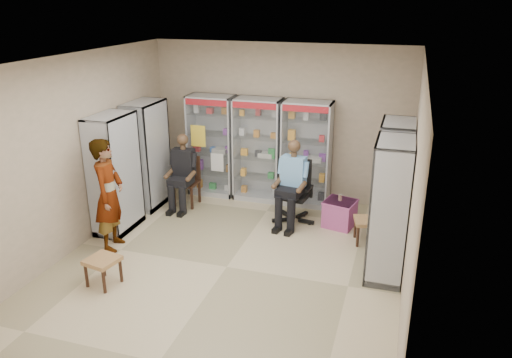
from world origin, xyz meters
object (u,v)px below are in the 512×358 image
(cabinet_back_mid, at_px, (258,150))
(seated_shopkeeper, at_px, (294,185))
(office_chair, at_px, (294,192))
(cabinet_back_left, at_px, (212,146))
(cabinet_back_right, at_px, (306,154))
(pink_trunk, at_px, (340,213))
(standing_man, at_px, (109,195))
(woven_stool_a, at_px, (367,231))
(woven_stool_b, at_px, (104,271))
(cabinet_left_far, at_px, (147,155))
(cabinet_right_far, at_px, (393,183))
(wooden_chair, at_px, (186,182))
(cabinet_right_near, at_px, (389,210))
(cabinet_left_near, at_px, (115,174))

(cabinet_back_mid, bearing_deg, seated_shopkeeper, -44.85)
(office_chair, bearing_deg, seated_shopkeeper, -81.88)
(cabinet_back_left, height_order, cabinet_back_right, same)
(pink_trunk, xyz_separation_m, standing_man, (-3.34, -1.85, 0.66))
(woven_stool_a, height_order, standing_man, standing_man)
(standing_man, bearing_deg, office_chair, -66.50)
(pink_trunk, distance_m, woven_stool_b, 4.04)
(woven_stool_b, bearing_deg, cabinet_left_far, 105.58)
(cabinet_back_left, xyz_separation_m, seated_shopkeeper, (1.88, -0.92, -0.29))
(woven_stool_b, relative_size, standing_man, 0.23)
(cabinet_right_far, xyz_separation_m, cabinet_left_far, (-4.46, 0.20, 0.00))
(office_chair, bearing_deg, wooden_chair, -175.73)
(cabinet_left_far, bearing_deg, cabinet_right_near, 73.75)
(cabinet_back_mid, relative_size, woven_stool_a, 4.89)
(seated_shopkeeper, bearing_deg, cabinet_right_near, -30.23)
(cabinet_back_right, xyz_separation_m, cabinet_right_far, (1.63, -1.13, 0.00))
(seated_shopkeeper, distance_m, woven_stool_a, 1.47)
(woven_stool_a, relative_size, woven_stool_b, 1.01)
(cabinet_right_near, bearing_deg, standing_man, 95.91)
(woven_stool_a, distance_m, standing_man, 4.14)
(cabinet_back_left, distance_m, cabinet_left_far, 1.32)
(cabinet_right_near, bearing_deg, cabinet_right_far, 0.00)
(cabinet_left_far, xyz_separation_m, woven_stool_a, (4.13, -0.38, -0.80))
(office_chair, height_order, pink_trunk, office_chair)
(cabinet_right_near, bearing_deg, cabinet_back_right, 36.16)
(cabinet_back_left, distance_m, standing_man, 2.74)
(cabinet_back_right, height_order, cabinet_right_far, same)
(cabinet_right_far, distance_m, woven_stool_b, 4.56)
(cabinet_back_right, bearing_deg, pink_trunk, -46.01)
(cabinet_back_left, height_order, woven_stool_b, cabinet_back_left)
(woven_stool_b, bearing_deg, office_chair, 53.90)
(cabinet_left_near, xyz_separation_m, woven_stool_b, (0.77, -1.64, -0.80))
(seated_shopkeeper, xyz_separation_m, woven_stool_a, (1.32, -0.38, -0.51))
(wooden_chair, bearing_deg, cabinet_back_left, 71.10)
(cabinet_back_right, height_order, cabinet_left_far, same)
(cabinet_back_mid, xyz_separation_m, woven_stool_b, (-1.11, -3.67, -0.80))
(cabinet_left_far, distance_m, woven_stool_b, 2.96)
(woven_stool_a, bearing_deg, standing_man, -160.60)
(cabinet_back_mid, height_order, cabinet_left_near, same)
(cabinet_back_mid, bearing_deg, cabinet_left_near, -132.80)
(cabinet_left_far, xyz_separation_m, seated_shopkeeper, (2.81, 0.01, -0.29))
(cabinet_right_near, height_order, woven_stool_a, cabinet_right_near)
(cabinet_back_right, bearing_deg, woven_stool_a, -45.16)
(cabinet_back_right, bearing_deg, seated_shopkeeper, -91.36)
(cabinet_back_mid, height_order, office_chair, cabinet_back_mid)
(cabinet_left_far, relative_size, office_chair, 1.78)
(seated_shopkeeper, bearing_deg, cabinet_back_right, 96.76)
(cabinet_right_near, height_order, cabinet_left_near, same)
(cabinet_left_far, bearing_deg, pink_trunk, 91.82)
(cabinet_right_near, xyz_separation_m, seated_shopkeeper, (-1.65, 1.31, -0.29))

